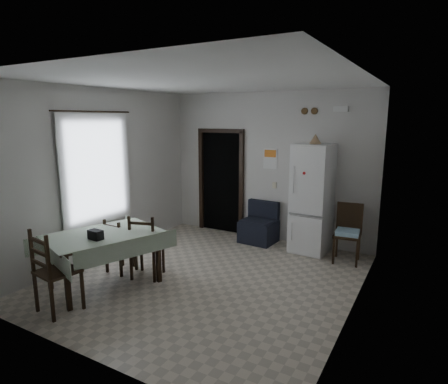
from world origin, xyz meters
TOP-DOWN VIEW (x-y plane):
  - ground at (0.00, 0.00)m, footprint 4.50×4.50m
  - ceiling at (0.00, 0.00)m, footprint 4.20×4.50m
  - wall_back at (0.00, 2.25)m, footprint 4.20×0.02m
  - wall_front at (0.00, -2.25)m, footprint 4.20×0.02m
  - wall_left at (-2.10, 0.00)m, footprint 0.02×4.50m
  - wall_right at (2.10, 0.00)m, footprint 0.02×4.50m
  - doorway at (-1.05, 2.45)m, footprint 1.06×0.52m
  - window_recess at (-2.15, -0.20)m, footprint 0.10×1.20m
  - curtain at (-2.04, -0.20)m, footprint 0.02×1.45m
  - curtain_rod at (-2.03, -0.20)m, footprint 0.02×1.60m
  - calendar at (0.05, 2.24)m, footprint 0.28×0.02m
  - calendar_image at (0.05, 2.23)m, footprint 0.24×0.01m
  - light_switch at (0.15, 2.24)m, footprint 0.08×0.02m
  - vent_left at (0.70, 2.23)m, footprint 0.12×0.03m
  - vent_right at (0.88, 2.23)m, footprint 0.12×0.03m
  - emergency_light at (1.35, 2.21)m, footprint 0.25×0.07m
  - fridge at (1.00, 1.93)m, footprint 0.67×0.67m
  - tan_cone at (1.00, 1.95)m, footprint 0.21×0.21m
  - navy_seat at (-0.03, 1.93)m, footprint 0.68×0.66m
  - corner_chair at (1.69, 1.70)m, footprint 0.47×0.47m
  - dining_table at (-1.15, -0.95)m, footprint 1.45×1.76m
  - black_bag at (-1.03, -1.19)m, footprint 0.21×0.13m
  - dining_chair_far_left at (-1.33, -0.46)m, footprint 0.39×0.39m
  - dining_chair_far_right at (-0.83, -0.40)m, footprint 0.53×0.53m
  - dining_chair_near_head at (-1.10, -1.75)m, footprint 0.52×0.52m

SIDE VIEW (x-z plane):
  - ground at x=0.00m, z-range 0.00..0.00m
  - navy_seat at x=-0.03m, z-range 0.00..0.78m
  - dining_table at x=-1.15m, z-range 0.00..0.79m
  - dining_chair_far_left at x=-1.33m, z-range 0.00..0.86m
  - corner_chair at x=1.69m, z-range 0.00..0.99m
  - dining_chair_far_right at x=-0.83m, z-range 0.00..1.00m
  - dining_chair_near_head at x=-1.10m, z-range 0.00..1.08m
  - black_bag at x=-1.03m, z-range 0.79..0.92m
  - fridge at x=1.00m, z-range 0.00..1.96m
  - doorway at x=-1.05m, z-range -0.05..2.17m
  - light_switch at x=0.15m, z-range 1.04..1.16m
  - wall_back at x=0.00m, z-range 0.00..2.90m
  - wall_front at x=0.00m, z-range 0.00..2.90m
  - wall_left at x=-2.10m, z-range 0.00..2.90m
  - wall_right at x=2.10m, z-range 0.00..2.90m
  - window_recess at x=-2.15m, z-range 0.75..2.35m
  - curtain at x=-2.04m, z-range 0.62..2.48m
  - calendar at x=0.05m, z-range 1.42..1.82m
  - calendar_image at x=0.05m, z-range 1.65..1.79m
  - tan_cone at x=1.00m, z-range 1.96..2.13m
  - curtain_rod at x=-2.03m, z-range 2.49..2.51m
  - vent_left at x=0.70m, z-range 2.46..2.58m
  - vent_right at x=0.88m, z-range 2.46..2.58m
  - emergency_light at x=1.35m, z-range 2.50..2.59m
  - ceiling at x=0.00m, z-range 2.89..2.91m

